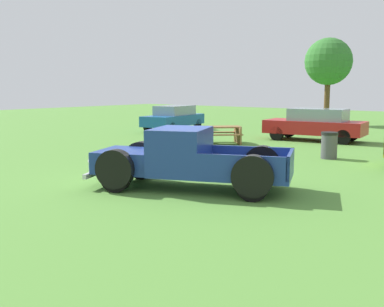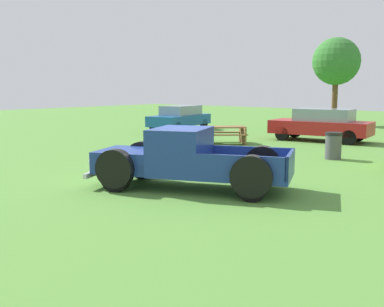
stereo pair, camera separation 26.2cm
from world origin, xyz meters
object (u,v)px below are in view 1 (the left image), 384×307
(trash_can, at_px, (329,145))
(oak_tree_east, at_px, (328,62))
(picnic_table, at_px, (220,133))
(sedan_distant_a, at_px, (315,124))
(pickup_truck_foreground, at_px, (178,160))
(sedan_distant_b, at_px, (174,117))

(trash_can, xyz_separation_m, oak_tree_east, (-5.98, 14.04, 3.67))
(picnic_table, bearing_deg, trash_can, -11.85)
(trash_can, bearing_deg, sedan_distant_a, 118.90)
(trash_can, bearing_deg, pickup_truck_foreground, -98.54)
(pickup_truck_foreground, relative_size, picnic_table, 2.27)
(picnic_table, bearing_deg, sedan_distant_a, 51.81)
(oak_tree_east, bearing_deg, trash_can, -66.92)
(pickup_truck_foreground, distance_m, picnic_table, 9.36)
(sedan_distant_a, xyz_separation_m, oak_tree_east, (-3.31, 9.19, 3.35))
(pickup_truck_foreground, xyz_separation_m, sedan_distant_a, (-1.62, 11.88, 0.07))
(pickup_truck_foreground, relative_size, trash_can, 5.56)
(oak_tree_east, bearing_deg, picnic_table, -88.16)
(pickup_truck_foreground, xyz_separation_m, trash_can, (1.06, 7.03, -0.25))
(sedan_distant_a, relative_size, sedan_distant_b, 1.05)
(pickup_truck_foreground, height_order, picnic_table, pickup_truck_foreground)
(trash_can, relative_size, oak_tree_east, 0.17)
(sedan_distant_b, xyz_separation_m, trash_can, (11.31, -4.59, -0.28))
(sedan_distant_a, height_order, sedan_distant_b, sedan_distant_a)
(sedan_distant_b, relative_size, trash_can, 4.77)
(sedan_distant_b, distance_m, picnic_table, 6.69)
(sedan_distant_b, bearing_deg, picnic_table, -30.75)
(picnic_table, bearing_deg, sedan_distant_b, 149.25)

